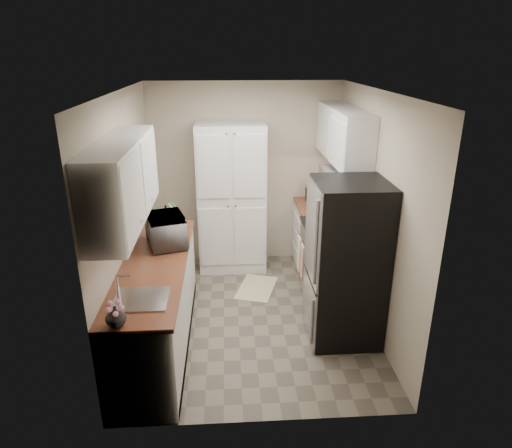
# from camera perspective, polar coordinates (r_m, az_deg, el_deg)

# --- Properties ---
(ground) EXTENTS (3.20, 3.20, 0.00)m
(ground) POSITION_cam_1_polar(r_m,az_deg,el_deg) (5.36, -0.47, -11.39)
(ground) COLOR #665B4C
(ground) RESTS_ON ground
(room_shell) EXTENTS (2.64, 3.24, 2.52)m
(room_shell) POSITION_cam_1_polar(r_m,az_deg,el_deg) (4.69, -0.74, 5.57)
(room_shell) COLOR #C3B49D
(room_shell) RESTS_ON ground
(pantry_cabinet) EXTENTS (0.90, 0.55, 2.00)m
(pantry_cabinet) POSITION_cam_1_polar(r_m,az_deg,el_deg) (6.13, -3.05, 3.18)
(pantry_cabinet) COLOR silver
(pantry_cabinet) RESTS_ON ground
(base_cabinet_left) EXTENTS (0.60, 2.30, 0.88)m
(base_cabinet_left) POSITION_cam_1_polar(r_m,az_deg,el_deg) (4.82, -12.20, -9.86)
(base_cabinet_left) COLOR silver
(base_cabinet_left) RESTS_ON ground
(countertop_left) EXTENTS (0.63, 2.33, 0.04)m
(countertop_left) POSITION_cam_1_polar(r_m,az_deg,el_deg) (4.61, -12.64, -4.93)
(countertop_left) COLOR brown
(countertop_left) RESTS_ON base_cabinet_left
(base_cabinet_right) EXTENTS (0.60, 0.80, 0.88)m
(base_cabinet_right) POSITION_cam_1_polar(r_m,az_deg,el_deg) (6.33, 7.90, -1.81)
(base_cabinet_right) COLOR silver
(base_cabinet_right) RESTS_ON ground
(countertop_right) EXTENTS (0.63, 0.83, 0.04)m
(countertop_right) POSITION_cam_1_polar(r_m,az_deg,el_deg) (6.17, 8.11, 2.13)
(countertop_right) COLOR brown
(countertop_right) RESTS_ON base_cabinet_right
(electric_range) EXTENTS (0.71, 0.78, 1.13)m
(electric_range) POSITION_cam_1_polar(r_m,az_deg,el_deg) (5.60, 9.33, -4.62)
(electric_range) COLOR #B7B7BC
(electric_range) RESTS_ON ground
(refrigerator) EXTENTS (0.70, 0.72, 1.70)m
(refrigerator) POSITION_cam_1_polar(r_m,az_deg,el_deg) (4.73, 11.26, -4.74)
(refrigerator) COLOR #B7B7BC
(refrigerator) RESTS_ON ground
(microwave) EXTENTS (0.53, 0.64, 0.31)m
(microwave) POSITION_cam_1_polar(r_m,az_deg,el_deg) (4.94, -11.12, -0.77)
(microwave) COLOR silver
(microwave) RESTS_ON countertop_left
(wine_bottle) EXTENTS (0.07, 0.07, 0.27)m
(wine_bottle) POSITION_cam_1_polar(r_m,az_deg,el_deg) (5.32, -11.14, 0.62)
(wine_bottle) COLOR black
(wine_bottle) RESTS_ON countertop_left
(flower_vase) EXTENTS (0.19, 0.19, 0.16)m
(flower_vase) POSITION_cam_1_polar(r_m,az_deg,el_deg) (3.64, -17.15, -10.98)
(flower_vase) COLOR white
(flower_vase) RESTS_ON countertop_left
(cutting_board) EXTENTS (0.10, 0.21, 0.28)m
(cutting_board) POSITION_cam_1_polar(r_m,az_deg,el_deg) (5.41, -10.01, 1.08)
(cutting_board) COLOR #2E822F
(cutting_board) RESTS_ON countertop_left
(toaster_oven) EXTENTS (0.40, 0.46, 0.24)m
(toaster_oven) POSITION_cam_1_polar(r_m,az_deg,el_deg) (6.14, 8.25, 3.40)
(toaster_oven) COLOR #A6A7AB
(toaster_oven) RESTS_ON countertop_right
(fruit_basket) EXTENTS (0.33, 0.33, 0.12)m
(fruit_basket) POSITION_cam_1_polar(r_m,az_deg,el_deg) (6.10, 8.27, 5.02)
(fruit_basket) COLOR orange
(fruit_basket) RESTS_ON toaster_oven
(kitchen_mat) EXTENTS (0.61, 0.78, 0.01)m
(kitchen_mat) POSITION_cam_1_polar(r_m,az_deg,el_deg) (5.92, 0.08, -7.98)
(kitchen_mat) COLOR beige
(kitchen_mat) RESTS_ON ground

